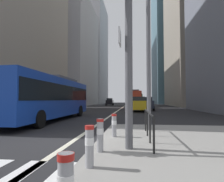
# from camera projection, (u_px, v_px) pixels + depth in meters

# --- Properties ---
(ground_plane) EXTENTS (160.00, 160.00, 0.00)m
(ground_plane) POSITION_uv_depth(u_px,v_px,m) (118.00, 111.00, 27.13)
(ground_plane) COLOR black
(lane_centre_line) EXTENTS (0.20, 80.00, 0.01)m
(lane_centre_line) POSITION_uv_depth(u_px,v_px,m) (122.00, 108.00, 37.06)
(lane_centre_line) COLOR beige
(lane_centre_line) RESTS_ON ground
(office_tower_left_mid) EXTENTS (12.71, 21.40, 28.97)m
(office_tower_left_mid) POSITION_uv_depth(u_px,v_px,m) (69.00, 54.00, 54.69)
(office_tower_left_mid) COLOR #9E9EA3
(office_tower_left_mid) RESTS_ON ground
(office_tower_left_far) EXTENTS (11.80, 23.17, 42.31)m
(office_tower_left_far) POSITION_uv_depth(u_px,v_px,m) (91.00, 54.00, 82.71)
(office_tower_left_far) COLOR #9E9EA3
(office_tower_left_far) RESTS_ON ground
(office_tower_right_mid) EXTENTS (11.08, 21.07, 48.39)m
(office_tower_right_mid) POSITION_uv_depth(u_px,v_px,m) (192.00, 10.00, 48.73)
(office_tower_right_mid) COLOR gray
(office_tower_right_mid) RESTS_ON ground
(office_tower_right_far) EXTENTS (13.76, 22.74, 50.42)m
(office_tower_right_far) POSITION_uv_depth(u_px,v_px,m) (172.00, 39.00, 75.17)
(office_tower_right_far) COLOR slate
(office_tower_right_far) RESTS_ON ground
(city_bus_blue_oncoming) EXTENTS (2.76, 12.01, 3.40)m
(city_bus_blue_oncoming) POSITION_uv_depth(u_px,v_px,m) (50.00, 96.00, 14.58)
(city_bus_blue_oncoming) COLOR #14389E
(city_bus_blue_oncoming) RESTS_ON ground
(city_bus_red_receding) EXTENTS (2.79, 11.36, 3.40)m
(city_bus_red_receding) POSITION_uv_depth(u_px,v_px,m) (134.00, 98.00, 38.76)
(city_bus_red_receding) COLOR red
(city_bus_red_receding) RESTS_ON ground
(city_bus_red_distant) EXTENTS (2.87, 11.74, 3.40)m
(city_bus_red_distant) POSITION_uv_depth(u_px,v_px,m) (137.00, 99.00, 55.30)
(city_bus_red_distant) COLOR #198456
(city_bus_red_distant) RESTS_ON ground
(car_oncoming_mid) EXTENTS (2.13, 4.18, 1.94)m
(car_oncoming_mid) POSITION_uv_depth(u_px,v_px,m) (110.00, 102.00, 53.06)
(car_oncoming_mid) COLOR black
(car_oncoming_mid) RESTS_ON ground
(car_receding_near) EXTENTS (2.08, 4.28, 1.94)m
(car_receding_near) POSITION_uv_depth(u_px,v_px,m) (138.00, 104.00, 25.20)
(car_receding_near) COLOR gold
(car_receding_near) RESTS_ON ground
(car_receding_far) EXTENTS (2.22, 4.64, 1.94)m
(car_receding_far) POSITION_uv_depth(u_px,v_px,m) (146.00, 103.00, 29.04)
(car_receding_far) COLOR #232838
(car_receding_far) RESTS_ON ground
(traffic_signal_gantry) EXTENTS (5.44, 0.65, 6.00)m
(traffic_signal_gantry) POSITION_uv_depth(u_px,v_px,m) (70.00, 18.00, 5.93)
(traffic_signal_gantry) COLOR #515156
(traffic_signal_gantry) RESTS_ON median_island
(street_lamp_post) EXTENTS (5.50, 0.32, 8.00)m
(street_lamp_post) POSITION_uv_depth(u_px,v_px,m) (148.00, 22.00, 9.29)
(street_lamp_post) COLOR #56565B
(street_lamp_post) RESTS_ON median_island
(bollard_left) EXTENTS (0.20, 0.20, 0.87)m
(bollard_left) POSITION_uv_depth(u_px,v_px,m) (89.00, 144.00, 4.06)
(bollard_left) COLOR #99999E
(bollard_left) RESTS_ON median_island
(bollard_right) EXTENTS (0.20, 0.20, 0.89)m
(bollard_right) POSITION_uv_depth(u_px,v_px,m) (100.00, 133.00, 5.26)
(bollard_right) COLOR #99999E
(bollard_right) RESTS_ON median_island
(bollard_back) EXTENTS (0.20, 0.20, 0.86)m
(bollard_back) POSITION_uv_depth(u_px,v_px,m) (114.00, 124.00, 7.39)
(bollard_back) COLOR #99999E
(bollard_back) RESTS_ON median_island
(pedestrian_railing) EXTENTS (0.06, 3.79, 0.98)m
(pedestrian_railing) POSITION_uv_depth(u_px,v_px,m) (149.00, 119.00, 6.94)
(pedestrian_railing) COLOR black
(pedestrian_railing) RESTS_ON median_island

